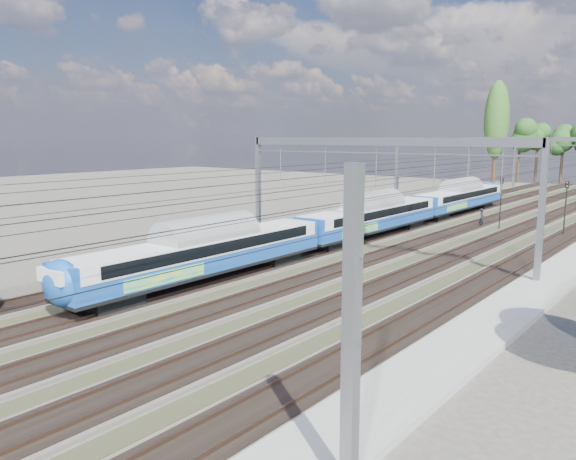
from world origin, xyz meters
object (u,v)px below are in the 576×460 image
Objects in this scene: signal_near at (501,196)px; signal_far at (566,202)px; worker at (482,218)px; emu_train at (371,212)px.

signal_near is 6.06m from signal_far.
worker is 0.37× the size of signal_near.
signal_far is at bearing -97.99° from worker.
signal_near is (1.67, 0.25, 2.29)m from worker.
emu_train is at bearing 151.77° from worker.
signal_near reaches higher than worker.
signal_near is (7.06, 13.02, 0.80)m from emu_train.
emu_train reaches higher than worker.
worker is 2.85m from signal_near.
worker is (5.38, 12.77, -1.49)m from emu_train.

